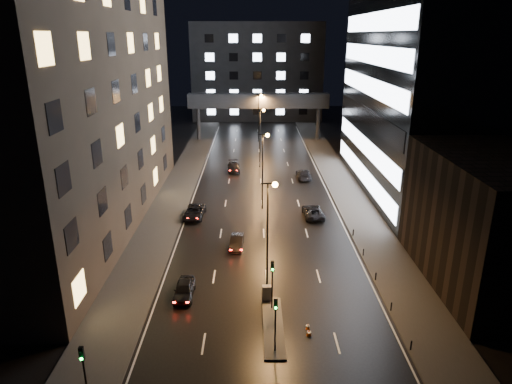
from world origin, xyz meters
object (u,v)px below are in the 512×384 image
car_toward_a (313,212)px  utility_cabinet (267,293)px  car_away_b (237,242)px  car_away_c (194,212)px  car_away_d (234,167)px  car_toward_b (303,174)px  car_away_a (184,289)px

car_toward_a → utility_cabinet: (-6.45, -19.38, 0.13)m
car_away_b → utility_cabinet: 11.02m
car_away_c → car_away_d: size_ratio=1.04×
car_away_c → car_toward_b: bearing=50.1°
car_away_a → utility_cabinet: size_ratio=3.05×
car_away_a → utility_cabinet: bearing=-7.0°
car_away_c → car_toward_a: (14.99, 0.10, -0.01)m
car_away_d → car_away_b: bearing=-91.3°
car_away_b → car_away_d: car_away_d is taller
car_toward_a → car_toward_b: bearing=-94.6°
car_toward_a → car_away_d: bearing=-64.9°
car_away_b → car_toward_b: (9.90, 24.92, 0.11)m
car_away_d → car_away_a: bearing=-98.3°
car_away_d → utility_cabinet: utility_cabinet is taller
car_away_b → car_toward_b: bearing=71.7°
car_away_b → car_toward_a: size_ratio=0.77×
utility_cabinet → car_toward_a: bearing=67.6°
car_away_b → car_toward_b: car_toward_b is taller
car_away_b → car_away_c: car_away_c is taller
car_away_d → car_toward_b: car_toward_b is taller
car_away_a → car_away_b: car_away_a is taller
car_away_d → car_away_c: bearing=-105.6°
utility_cabinet → car_away_c: bearing=109.9°
car_away_d → car_toward_a: car_away_d is taller
car_away_a → car_toward_a: car_away_a is taller
car_toward_a → utility_cabinet: size_ratio=3.70×
car_away_a → car_away_c: (-1.31, 18.42, 0.00)m
car_away_a → car_away_c: 18.46m
car_away_a → car_toward_b: 37.48m
car_toward_a → utility_cabinet: utility_cabinet is taller
car_away_c → car_toward_b: (15.51, 16.27, 0.03)m
car_away_a → utility_cabinet: (7.23, -0.86, 0.12)m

